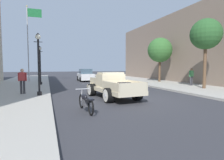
% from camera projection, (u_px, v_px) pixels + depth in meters
% --- Properties ---
extents(ground_plane, '(140.00, 140.00, 0.00)m').
position_uv_depth(ground_plane, '(132.00, 100.00, 11.03)').
color(ground_plane, '#333338').
extents(sidewalk_right, '(5.50, 64.00, 0.15)m').
position_uv_depth(sidewalk_right, '(224.00, 93.00, 13.39)').
color(sidewalk_right, '#ADA89E').
rests_on(sidewalk_right, ground).
extents(building_right_storefront, '(12.00, 28.00, 8.52)m').
position_uv_depth(building_right_storefront, '(207.00, 50.00, 25.61)').
color(building_right_storefront, '#7F6B5B').
rests_on(building_right_storefront, ground).
extents(hotrod_truck_cream, '(2.53, 5.06, 1.58)m').
position_uv_depth(hotrod_truck_cream, '(111.00, 85.00, 11.80)').
color(hotrod_truck_cream, beige).
rests_on(hotrod_truck_cream, ground).
extents(motorcycle_parked, '(0.62, 2.12, 0.93)m').
position_uv_depth(motorcycle_parked, '(86.00, 101.00, 8.03)').
color(motorcycle_parked, black).
rests_on(motorcycle_parked, ground).
extents(car_background_white, '(1.95, 4.34, 1.65)m').
position_uv_depth(car_background_white, '(85.00, 75.00, 25.53)').
color(car_background_white, silver).
rests_on(car_background_white, ground).
extents(pedestrian_sidewalk_left, '(0.53, 0.22, 1.65)m').
position_uv_depth(pedestrian_sidewalk_left, '(22.00, 80.00, 12.29)').
color(pedestrian_sidewalk_left, '#333338').
rests_on(pedestrian_sidewalk_left, sidewalk_left).
extents(pedestrian_sidewalk_right, '(0.53, 0.22, 1.65)m').
position_uv_depth(pedestrian_sidewalk_right, '(191.00, 76.00, 17.84)').
color(pedestrian_sidewalk_right, '#333338').
rests_on(pedestrian_sidewalk_right, sidewalk_right).
extents(street_lamp_near, '(0.50, 0.32, 3.85)m').
position_uv_depth(street_lamp_near, '(39.00, 59.00, 11.55)').
color(street_lamp_near, black).
rests_on(street_lamp_near, sidewalk_left).
extents(street_lamp_far, '(0.50, 0.32, 3.85)m').
position_uv_depth(street_lamp_far, '(40.00, 62.00, 18.78)').
color(street_lamp_far, black).
rests_on(street_lamp_far, sidewalk_left).
extents(flagpole, '(1.74, 0.16, 9.16)m').
position_uv_depth(flagpole, '(30.00, 35.00, 22.93)').
color(flagpole, '#B2B2B7').
rests_on(flagpole, sidewalk_left).
extents(street_tree_nearest, '(2.48, 2.48, 5.67)m').
position_uv_depth(street_tree_nearest, '(206.00, 35.00, 15.22)').
color(street_tree_nearest, brown).
rests_on(street_tree_nearest, sidewalk_right).
extents(street_tree_second, '(2.91, 2.91, 5.23)m').
position_uv_depth(street_tree_second, '(160.00, 50.00, 22.41)').
color(street_tree_second, brown).
rests_on(street_tree_second, sidewalk_right).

